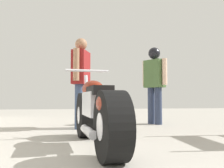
# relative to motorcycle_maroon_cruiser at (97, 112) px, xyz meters

# --- Properties ---
(ground_plane) EXTENTS (18.05, 18.05, 0.00)m
(ground_plane) POSITION_rel_motorcycle_maroon_cruiser_xyz_m (0.41, 0.84, -0.40)
(ground_plane) COLOR #A8A399
(motorcycle_maroon_cruiser) EXTENTS (0.63, 2.09, 0.97)m
(motorcycle_maroon_cruiser) POSITION_rel_motorcycle_maroon_cruiser_xyz_m (0.00, 0.00, 0.00)
(motorcycle_maroon_cruiser) COLOR black
(motorcycle_maroon_cruiser) RESTS_ON ground_plane
(mechanic_in_blue) EXTENTS (0.37, 0.68, 1.70)m
(mechanic_in_blue) POSITION_rel_motorcycle_maroon_cruiser_xyz_m (-0.16, 1.82, 0.56)
(mechanic_in_blue) COLOR #384766
(mechanic_in_blue) RESTS_ON ground_plane
(mechanic_with_helmet) EXTENTS (0.45, 0.61, 1.68)m
(mechanic_with_helmet) POSITION_rel_motorcycle_maroon_cruiser_xyz_m (1.44, 2.36, 0.60)
(mechanic_with_helmet) COLOR #2D3851
(mechanic_with_helmet) RESTS_ON ground_plane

